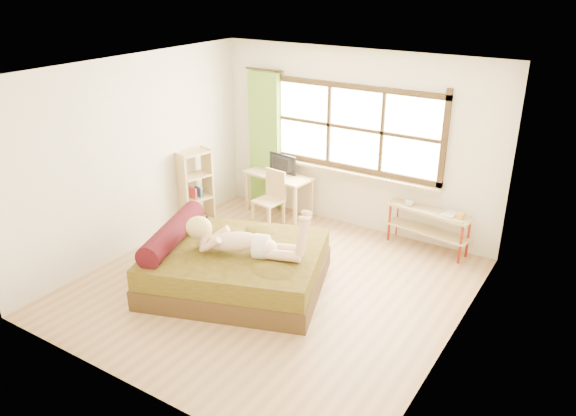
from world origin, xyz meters
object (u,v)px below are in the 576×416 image
Objects in this scene: chair at (272,195)px; desk at (279,180)px; bed at (232,265)px; woman at (242,230)px; bookshelf at (195,187)px; kitten at (196,223)px; pipe_shelf at (429,220)px.

desk is at bearing 114.82° from chair.
desk is (-0.74, 2.19, 0.32)m from bed.
bookshelf is (-1.85, 1.26, -0.25)m from woman.
bed is 2.17× the size of desk.
chair reaches higher than kitten.
woman is 1.26× the size of desk.
chair is at bearing -65.18° from desk.
pipe_shelf is at bearing 10.85° from desk.
bookshelf is (-1.65, 1.22, 0.31)m from bed.
bed is at bearing 151.43° from woman.
kitten reaches higher than desk.
bed is 2.08× the size of pipe_shelf.
chair is 2.41m from pipe_shelf.
kitten is 0.36× the size of chair.
chair is at bearing 44.36° from bookshelf.
woman is 1.20× the size of pipe_shelf.
woman is at bearing -59.03° from desk.
chair reaches higher than desk.
desk is 0.40m from chair.
bed reaches higher than kitten.
chair is 0.71× the size of pipe_shelf.
bed is 2.08m from bookshelf.
woman is 2.83m from pipe_shelf.
kitten is 3.26m from pipe_shelf.
bookshelf reaches higher than chair.
woman is 1.70× the size of chair.
kitten is 1.71m from chair.
bookshelf reaches higher than pipe_shelf.
desk is 1.35× the size of chair.
pipe_shelf is (2.47, 0.12, -0.16)m from desk.
bed is 2.33m from desk.
woman is 2.06m from chair.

